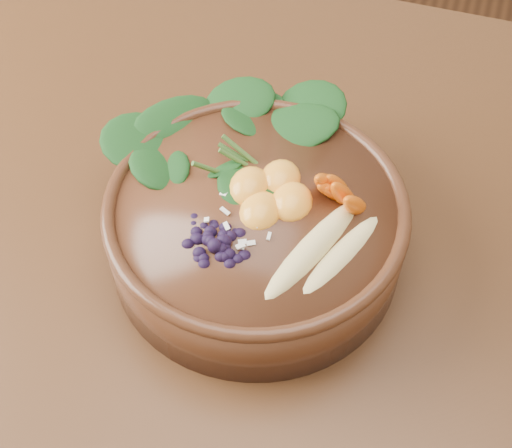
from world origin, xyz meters
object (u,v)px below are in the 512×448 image
Objects in this scene: dining_table at (320,257)px; blueberry_pile at (212,230)px; kale_heap at (264,132)px; carrot_cluster at (356,158)px; mandarin_cluster at (271,184)px; stoneware_bowl at (256,230)px; banana_halves at (329,241)px.

dining_table is 10.73× the size of blueberry_pile.
kale_heap is 0.11m from carrot_cluster.
carrot_cluster is 0.60× the size of blueberry_pile.
carrot_cluster is at bearing 25.30° from mandarin_cluster.
dining_table is 4.96× the size of stoneware_bowl.
banana_halves is (0.10, -0.12, -0.01)m from kale_heap.
dining_table is at bearing 59.48° from blueberry_pile.
carrot_cluster reaches higher than banana_halves.
stoneware_bowl is 0.11m from banana_halves.
kale_heap reaches higher than banana_halves.
dining_table is 0.17m from stoneware_bowl.
stoneware_bowl is at bearing -121.23° from mandarin_cluster.
dining_table is 17.97× the size of carrot_cluster.
mandarin_cluster is (0.01, 0.02, 0.06)m from stoneware_bowl.
carrot_cluster reaches higher than kale_heap.
banana_halves reaches higher than stoneware_bowl.
mandarin_cluster is at bearing 58.77° from stoneware_bowl.
banana_halves is 1.13× the size of blueberry_pile.
mandarin_cluster reaches higher than dining_table.
carrot_cluster is (0.11, -0.03, 0.02)m from kale_heap.
stoneware_bowl is 2.16× the size of blueberry_pile.
kale_heap reaches higher than dining_table.
kale_heap is 0.14m from blueberry_pile.
mandarin_cluster is at bearing -129.81° from carrot_cluster.
dining_table is 7.57× the size of kale_heap.
carrot_cluster is (0.03, -0.03, 0.22)m from dining_table.
kale_heap is 2.07× the size of mandarin_cluster.
stoneware_bowl reaches higher than dining_table.
banana_halves is 1.64× the size of mandarin_cluster.
dining_table is 9.51× the size of banana_halves.
stoneware_bowl is at bearing -78.02° from kale_heap.
carrot_cluster reaches higher than mandarin_cluster.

